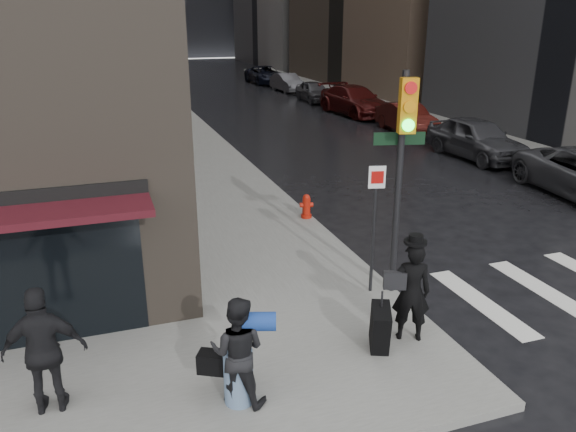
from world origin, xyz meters
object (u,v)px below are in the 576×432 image
at_px(parked_car_6, 265,75).
at_px(traffic_light, 400,156).
at_px(parked_car_3, 354,100).
at_px(parked_car_5, 287,83).
at_px(man_jeans, 237,351).
at_px(parked_car_4, 314,91).
at_px(parked_car_2, 407,118).
at_px(fire_hydrant, 306,207).
at_px(man_overcoat, 405,298).
at_px(parked_car_1, 476,138).
at_px(man_greycoat, 45,351).

bearing_deg(parked_car_6, traffic_light, -105.33).
bearing_deg(parked_car_3, parked_car_5, 85.53).
distance_m(man_jeans, parked_car_5, 36.83).
bearing_deg(parked_car_4, parked_car_2, -86.42).
bearing_deg(parked_car_4, traffic_light, -107.14).
relative_size(parked_car_2, parked_car_5, 1.05).
height_order(fire_hydrant, parked_car_2, parked_car_2).
relative_size(traffic_light, parked_car_5, 1.09).
distance_m(parked_car_2, parked_car_4, 11.31).
relative_size(man_jeans, parked_car_2, 0.39).
relative_size(man_overcoat, parked_car_6, 0.38).
relative_size(man_jeans, fire_hydrant, 2.49).
bearing_deg(fire_hydrant, traffic_light, -89.55).
relative_size(parked_car_2, parked_car_4, 1.07).
xyz_separation_m(parked_car_1, parked_car_5, (-0.31, 22.60, -0.15)).
distance_m(parked_car_1, parked_car_3, 11.30).
bearing_deg(parked_car_5, parked_car_6, 86.77).
height_order(man_jeans, parked_car_5, man_jeans).
xyz_separation_m(man_jeans, traffic_light, (3.80, 2.33, 2.01)).
distance_m(man_jeans, parked_car_1, 17.66).
bearing_deg(man_overcoat, man_greycoat, 22.39).
height_order(parked_car_4, parked_car_6, parked_car_6).
xyz_separation_m(man_greycoat, parked_car_3, (15.48, 22.59, -0.29)).
relative_size(parked_car_4, parked_car_5, 0.98).
distance_m(parked_car_2, parked_car_5, 16.95).
distance_m(fire_hydrant, parked_car_2, 14.06).
bearing_deg(parked_car_2, parked_car_1, -88.75).
relative_size(traffic_light, parked_car_4, 1.11).
height_order(man_greycoat, traffic_light, traffic_light).
xyz_separation_m(parked_car_3, parked_car_6, (-0.30, 16.95, -0.09)).
relative_size(traffic_light, parked_car_6, 0.85).
bearing_deg(traffic_light, parked_car_3, 80.39).
relative_size(man_jeans, parked_car_6, 0.32).
distance_m(fire_hydrant, parked_car_5, 28.88).
height_order(fire_hydrant, parked_car_5, parked_car_5).
bearing_deg(traffic_light, parked_car_4, 85.59).
bearing_deg(man_greycoat, man_jeans, 170.15).
bearing_deg(man_jeans, parked_car_6, -79.01).
relative_size(parked_car_3, parked_car_4, 1.41).
height_order(parked_car_2, parked_car_6, parked_car_6).
height_order(traffic_light, parked_car_4, traffic_light).
relative_size(man_overcoat, parked_car_4, 0.50).
height_order(fire_hydrant, parked_car_6, parked_car_6).
xyz_separation_m(parked_car_3, parked_car_4, (-0.31, 5.65, -0.14)).
distance_m(man_overcoat, traffic_light, 2.72).
bearing_deg(parked_car_3, fire_hydrant, -125.26).
xyz_separation_m(man_greycoat, parked_car_4, (15.17, 28.24, -0.43)).
relative_size(man_greycoat, parked_car_3, 0.34).
height_order(parked_car_2, parked_car_5, parked_car_2).
distance_m(parked_car_2, parked_car_6, 22.60).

